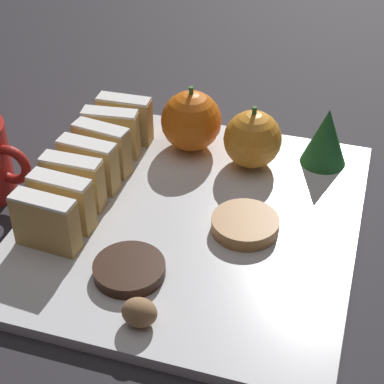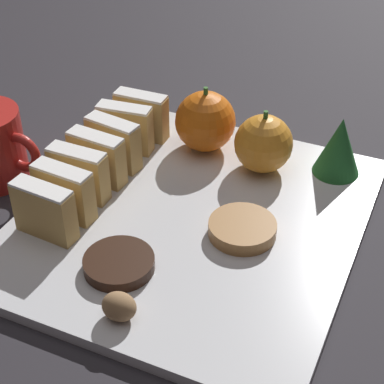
{
  "view_description": "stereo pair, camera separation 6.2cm",
  "coord_description": "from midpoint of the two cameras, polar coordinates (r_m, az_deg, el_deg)",
  "views": [
    {
      "loc": [
        0.15,
        -0.48,
        0.42
      ],
      "look_at": [
        0.0,
        0.0,
        0.04
      ],
      "focal_mm": 60.0,
      "sensor_mm": 36.0,
      "label": 1
    },
    {
      "loc": [
        0.2,
        -0.46,
        0.42
      ],
      "look_at": [
        0.0,
        0.0,
        0.04
      ],
      "focal_mm": 60.0,
      "sensor_mm": 36.0,
      "label": 2
    }
  ],
  "objects": [
    {
      "name": "evergreen_sprig",
      "position": [
        0.71,
        15.44,
        3.88
      ],
      "size": [
        0.05,
        0.05,
        0.07
      ],
      "color": "#23662D",
      "rests_on": "serving_platter"
    },
    {
      "name": "stollen_slice_third",
      "position": [
        0.66,
        -7.4,
        1.53
      ],
      "size": [
        0.06,
        0.02,
        0.06
      ],
      "color": "tan",
      "rests_on": "serving_platter"
    },
    {
      "name": "stollen_slice_back",
      "position": [
        0.75,
        -2.14,
        6.74
      ],
      "size": [
        0.06,
        0.02,
        0.06
      ],
      "color": "tan",
      "rests_on": "serving_platter"
    },
    {
      "name": "orange_far",
      "position": [
        0.7,
        8.93,
        4.18
      ],
      "size": [
        0.06,
        0.06,
        0.07
      ],
      "color": "orange",
      "rests_on": "serving_platter"
    },
    {
      "name": "ground_plane",
      "position": [
        0.65,
        2.75,
        -3.07
      ],
      "size": [
        6.0,
        6.0,
        0.0
      ],
      "primitive_type": "plane",
      "color": "#28262B"
    },
    {
      "name": "chocolate_cookie",
      "position": [
        0.58,
        -3.46,
        -6.49
      ],
      "size": [
        0.07,
        0.07,
        0.01
      ],
      "color": "black",
      "rests_on": "serving_platter"
    },
    {
      "name": "stollen_slice_second",
      "position": [
        0.63,
        -8.58,
        -0.11
      ],
      "size": [
        0.06,
        0.02,
        0.06
      ],
      "color": "tan",
      "rests_on": "serving_platter"
    },
    {
      "name": "walnut",
      "position": [
        0.54,
        -3.63,
        -10.11
      ],
      "size": [
        0.03,
        0.02,
        0.02
      ],
      "color": "#8E6B47",
      "rests_on": "serving_platter"
    },
    {
      "name": "stollen_slice_sixth",
      "position": [
        0.73,
        -3.54,
        5.61
      ],
      "size": [
        0.06,
        0.03,
        0.06
      ],
      "color": "tan",
      "rests_on": "serving_platter"
    },
    {
      "name": "serving_platter",
      "position": [
        0.65,
        2.76,
        -2.66
      ],
      "size": [
        0.33,
        0.36,
        0.01
      ],
      "color": "silver",
      "rests_on": "ground_plane"
    },
    {
      "name": "stollen_slice_fifth",
      "position": [
        0.7,
        -4.49,
        4.28
      ],
      "size": [
        0.06,
        0.03,
        0.06
      ],
      "color": "tan",
      "rests_on": "serving_platter"
    },
    {
      "name": "gingerbread_cookie",
      "position": [
        0.62,
        7.38,
        -3.37
      ],
      "size": [
        0.07,
        0.07,
        0.01
      ],
      "color": "#A3703D",
      "rests_on": "serving_platter"
    },
    {
      "name": "orange_near",
      "position": [
        0.73,
        3.66,
        6.21
      ],
      "size": [
        0.07,
        0.07,
        0.08
      ],
      "color": "orange",
      "rests_on": "serving_platter"
    },
    {
      "name": "stollen_slice_front",
      "position": [
        0.61,
        -10.19,
        -1.78
      ],
      "size": [
        0.06,
        0.02,
        0.06
      ],
      "color": "tan",
      "rests_on": "serving_platter"
    },
    {
      "name": "stollen_slice_fourth",
      "position": [
        0.68,
        -5.87,
        2.95
      ],
      "size": [
        0.06,
        0.03,
        0.06
      ],
      "color": "tan",
      "rests_on": "serving_platter"
    }
  ]
}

